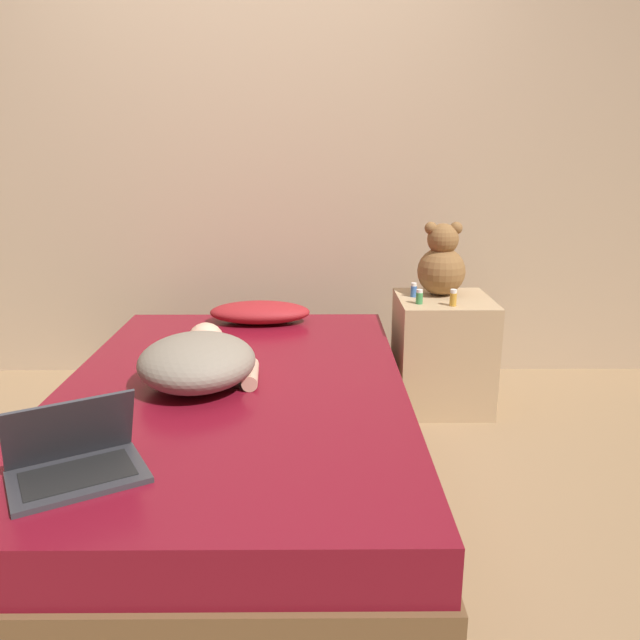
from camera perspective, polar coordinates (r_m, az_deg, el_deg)
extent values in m
plane|color=#937551|center=(2.58, -7.63, -14.40)|extent=(12.00, 12.00, 0.00)
cube|color=tan|center=(3.54, -5.76, 15.80)|extent=(8.00, 0.06, 2.60)
cube|color=brown|center=(2.53, -7.73, -11.98)|extent=(1.33, 2.06, 0.25)
cube|color=maroon|center=(2.44, -7.91, -7.66)|extent=(1.30, 2.02, 0.17)
cube|color=tan|center=(3.21, 11.09, -2.91)|extent=(0.46, 0.47, 0.56)
ellipsoid|color=maroon|center=(3.19, -5.51, 0.71)|extent=(0.51, 0.26, 0.11)
ellipsoid|color=gray|center=(2.38, -11.17, -3.73)|extent=(0.47, 0.52, 0.19)
sphere|color=#DBAD8E|center=(2.68, -10.39, -1.87)|extent=(0.15, 0.15, 0.15)
cylinder|color=#DBAD8E|center=(2.41, -6.37, -4.93)|extent=(0.07, 0.23, 0.06)
cube|color=#333338|center=(1.86, -21.24, -13.23)|extent=(0.42, 0.38, 0.02)
cube|color=black|center=(1.86, -21.27, -12.98)|extent=(0.33, 0.29, 0.00)
cube|color=#333338|center=(1.87, -21.91, -9.31)|extent=(0.35, 0.27, 0.21)
cube|color=black|center=(1.87, -21.91, -9.31)|extent=(0.32, 0.24, 0.18)
sphere|color=brown|center=(3.18, 11.02, 4.39)|extent=(0.24, 0.24, 0.24)
sphere|color=brown|center=(3.16, 11.18, 7.27)|extent=(0.16, 0.16, 0.16)
sphere|color=brown|center=(3.14, 10.10, 8.27)|extent=(0.06, 0.06, 0.06)
sphere|color=brown|center=(3.16, 12.34, 8.21)|extent=(0.06, 0.06, 0.06)
cylinder|color=gold|center=(2.99, 12.08, 1.85)|extent=(0.03, 0.03, 0.06)
cylinder|color=white|center=(2.98, 12.12, 2.59)|extent=(0.03, 0.03, 0.02)
cylinder|color=#3866B2|center=(3.13, 8.56, 2.60)|extent=(0.03, 0.03, 0.05)
cylinder|color=white|center=(3.12, 8.59, 3.23)|extent=(0.03, 0.03, 0.02)
cylinder|color=#3D8E4C|center=(3.00, 9.07, 1.98)|extent=(0.03, 0.03, 0.05)
cylinder|color=white|center=(2.99, 9.10, 2.64)|extent=(0.03, 0.03, 0.02)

